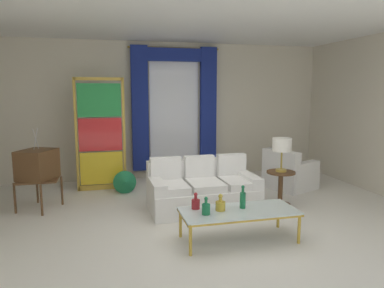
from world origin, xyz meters
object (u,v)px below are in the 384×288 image
bottle_amber_squat (243,199)px  bottle_ruby_flask (220,205)px  coffee_table (239,213)px  vintage_tv (37,166)px  table_lamp_brass (282,146)px  couch_white_long (202,190)px  peacock_figurine (125,183)px  round_side_table (280,185)px  armchair_white (289,174)px  bottle_blue_decanter (196,203)px  stained_glass_divider (101,137)px  bottle_crystal_tall (206,208)px

bottle_amber_squat → bottle_ruby_flask: size_ratio=1.41×
bottle_amber_squat → coffee_table: bearing=-139.9°
vintage_tv → table_lamp_brass: 4.05m
couch_white_long → peacock_figurine: bearing=136.3°
peacock_figurine → round_side_table: 2.86m
armchair_white → table_lamp_brass: size_ratio=1.87×
coffee_table → couch_white_long: bearing=94.9°
couch_white_long → round_side_table: couch_white_long is taller
coffee_table → bottle_ruby_flask: size_ratio=6.89×
bottle_blue_decanter → table_lamp_brass: (1.75, 0.99, 0.54)m
round_side_table → bottle_blue_decanter: bearing=-150.5°
round_side_table → table_lamp_brass: bearing=0.0°
stained_glass_divider → table_lamp_brass: 3.44m
bottle_ruby_flask → vintage_tv: size_ratio=0.16×
couch_white_long → stained_glass_divider: bearing=135.7°
bottle_crystal_tall → table_lamp_brass: (1.68, 1.23, 0.54)m
peacock_figurine → bottle_blue_decanter: bearing=-71.4°
bottle_amber_squat → round_side_table: size_ratio=0.52×
coffee_table → bottle_amber_squat: (0.08, 0.07, 0.16)m
coffee_table → bottle_blue_decanter: size_ratio=6.90×
couch_white_long → stained_glass_divider: size_ratio=0.81×
stained_glass_divider → table_lamp_brass: bearing=-30.9°
bottle_amber_squat → bottle_ruby_flask: bottle_amber_squat is taller
vintage_tv → stained_glass_divider: bearing=43.6°
vintage_tv → table_lamp_brass: vintage_tv is taller
couch_white_long → bottle_amber_squat: 1.33m
armchair_white → table_lamp_brass: (-0.68, -0.94, 0.74)m
coffee_table → round_side_table: round_side_table is taller
coffee_table → stained_glass_divider: size_ratio=0.69×
coffee_table → vintage_tv: (-2.74, 1.98, 0.35)m
couch_white_long → bottle_amber_squat: (0.19, -1.30, 0.23)m
bottle_blue_decanter → table_lamp_brass: bearing=29.5°
round_side_table → bottle_ruby_flask: bearing=-142.1°
bottle_blue_decanter → bottle_crystal_tall: (0.07, -0.24, 0.00)m
bottle_ruby_flask → vintage_tv: vintage_tv is taller
armchair_white → stained_glass_divider: size_ratio=0.48×
coffee_table → bottle_ruby_flask: bottle_ruby_flask is taller
bottle_amber_squat → table_lamp_brass: table_lamp_brass is taller
bottle_crystal_tall → vintage_tv: vintage_tv is taller
bottle_crystal_tall → bottle_blue_decanter: bearing=106.4°
bottle_amber_squat → table_lamp_brass: (1.14, 1.11, 0.50)m
bottle_crystal_tall → stained_glass_divider: 3.30m
coffee_table → bottle_blue_decanter: bottle_blue_decanter is taller
round_side_table → couch_white_long: bearing=172.0°
coffee_table → peacock_figurine: bearing=117.6°
bottle_ruby_flask → stained_glass_divider: stained_glass_divider is taller
coffee_table → round_side_table: size_ratio=2.54×
table_lamp_brass → bottle_ruby_flask: bearing=-142.1°
peacock_figurine → round_side_table: (2.53, -1.33, 0.14)m
armchair_white → stained_glass_divider: (-3.63, 0.82, 0.77)m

